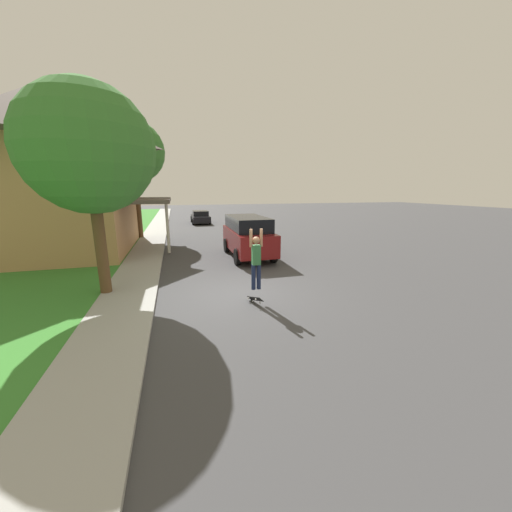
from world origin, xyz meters
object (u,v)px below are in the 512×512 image
(skateboard, at_px, (255,299))
(lawn_tree_far, at_px, (133,152))
(lawn_tree_near, at_px, (89,150))
(car_down_street, at_px, (200,217))
(suv_parked, at_px, (248,235))
(skateboarder, at_px, (256,259))

(skateboard, bearing_deg, lawn_tree_far, 108.58)
(lawn_tree_near, relative_size, car_down_street, 1.51)
(lawn_tree_near, distance_m, lawn_tree_far, 12.02)
(suv_parked, xyz_separation_m, car_down_street, (-1.07, 16.39, -0.50))
(lawn_tree_far, xyz_separation_m, suv_parked, (6.12, -7.80, -4.85))
(car_down_street, height_order, skateboarder, skateboarder)
(lawn_tree_near, bearing_deg, skateboarder, -23.61)
(suv_parked, distance_m, car_down_street, 16.43)
(lawn_tree_far, bearing_deg, suv_parked, -51.87)
(suv_parked, relative_size, skateboard, 6.46)
(suv_parked, relative_size, car_down_street, 1.09)
(lawn_tree_near, distance_m, suv_parked, 8.10)
(lawn_tree_near, height_order, lawn_tree_far, lawn_tree_far)
(suv_parked, distance_m, skateboard, 6.55)
(skateboarder, height_order, skateboard, skateboarder)
(lawn_tree_near, height_order, suv_parked, lawn_tree_near)
(suv_parked, xyz_separation_m, skateboarder, (-1.30, -6.21, 0.27))
(car_down_street, xyz_separation_m, skateboard, (-0.30, -22.72, -0.48))
(lawn_tree_near, xyz_separation_m, suv_parked, (6.01, 4.14, -3.51))
(lawn_tree_near, bearing_deg, lawn_tree_far, 90.52)
(suv_parked, height_order, skateboard, suv_parked)
(lawn_tree_near, height_order, skateboarder, lawn_tree_near)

